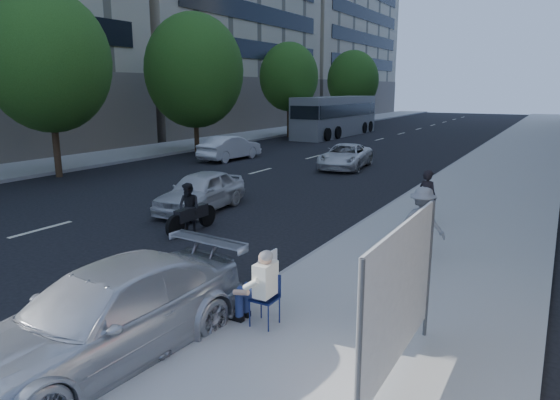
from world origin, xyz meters
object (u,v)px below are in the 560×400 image
Objects in this scene: pedestrian_woman at (427,197)px; bus at (336,116)px; white_sedan_mid at (230,148)px; white_sedan_near at (201,191)px; parked_sedan at (106,317)px; white_sedan_far at (345,156)px; jogger at (422,223)px; seated_protester at (260,282)px; protest_banner at (399,295)px; motorcycle at (190,211)px.

bus is (-14.01, 25.69, 0.68)m from pedestrian_woman.
pedestrian_woman is 29.27m from bus.
white_sedan_near is at bearing 124.02° from white_sedan_mid.
parked_sedan is 19.40m from white_sedan_far.
jogger is 32.21m from bus.
jogger is (1.48, 4.65, 0.11)m from seated_protester.
jogger is 18.34m from white_sedan_mid.
jogger is 0.55× the size of protest_banner.
white_sedan_mid reaches higher than white_sedan_far.
bus is (-0.73, 16.72, 0.95)m from white_sedan_mid.
motorcycle is at bearing 124.17° from white_sedan_mid.
white_sedan_far is 18.00m from bus.
seated_protester is 17.93m from white_sedan_far.
protest_banner is at bearing 124.98° from pedestrian_woman.
protest_banner reaches higher than white_sedan_near.
white_sedan_near is 1.90× the size of motorcycle.
white_sedan_far is (-8.01, 17.63, -0.79)m from protest_banner.
bus reaches higher than seated_protester.
white_sedan_mid is (-13.89, 11.97, -0.30)m from jogger.
white_sedan_mid is at bearing 126.75° from seated_protester.
white_sedan_far is (6.89, 0.44, -0.08)m from white_sedan_mid.
protest_banner is 0.63× the size of parked_sedan.
pedestrian_woman is 0.78× the size of motorcycle.
white_sedan_near is at bearing 134.94° from seated_protester.
parked_sedan is 1.16× the size of white_sedan_mid.
jogger reaches higher than white_sedan_mid.
white_sedan_far is 0.36× the size of bus.
seated_protester is 0.11× the size of bus.
bus is at bearing -55.20° from jogger.
jogger is 0.38× the size of white_sedan_far.
white_sedan_near is at bearing 122.92° from motorcycle.
seated_protester is at bearing -38.44° from motorcycle.
seated_protester is 2.61m from protest_banner.
pedestrian_woman is at bearing 83.49° from seated_protester.
jogger reaches higher than seated_protester.
seated_protester is 8.77m from white_sedan_near.
seated_protester is 35.84m from bus.
pedestrian_woman is 9.86m from parked_sedan.
white_sedan_mid is at bearing 115.13° from white_sedan_near.
jogger is 3.06m from pedestrian_woman.
jogger is 0.43× the size of white_sedan_near.
parked_sedan is (-2.36, -9.57, -0.25)m from pedestrian_woman.
bus reaches higher than pedestrian_woman.
bus reaches higher than white_sedan_far.
bus is at bearing 112.53° from parked_sedan.
seated_protester is at bearing 129.94° from white_sedan_mid.
bus is (-14.62, 28.69, 0.65)m from jogger.
motorcycle is 30.50m from bus.
jogger is at bearing 69.88° from parked_sedan.
white_sedan_near is at bearing 35.37° from pedestrian_woman.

